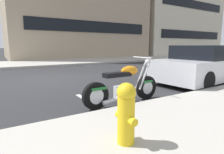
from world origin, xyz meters
TOP-DOWN VIEW (x-y plane):
  - ground_plane at (0.00, 0.00)m, footprint 260.00×260.00m
  - sidewalk_far_curb at (12.00, 7.14)m, footprint 120.00×5.00m
  - parking_stall_stripe at (0.00, -4.04)m, footprint 0.12×2.20m
  - parked_motorcycle at (0.65, -4.31)m, footprint 2.12×0.62m
  - parked_car_second_in_row at (4.89, -3.69)m, footprint 4.60×2.13m
  - fire_hydrant at (-0.55, -6.03)m, footprint 0.24×0.36m
  - townhouse_near_left at (22.38, 14.48)m, footprint 14.99×10.14m

SIDE VIEW (x-z plane):
  - ground_plane at x=0.00m, z-range 0.00..0.00m
  - parking_stall_stripe at x=0.00m, z-range 0.00..0.01m
  - sidewalk_far_curb at x=12.00m, z-range 0.00..0.14m
  - parked_motorcycle at x=0.65m, z-range -0.13..0.97m
  - fire_hydrant at x=-0.55m, z-range 0.16..0.95m
  - parked_car_second_in_row at x=4.89m, z-range -0.04..1.35m
  - townhouse_near_left at x=22.38m, z-range 0.00..13.30m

